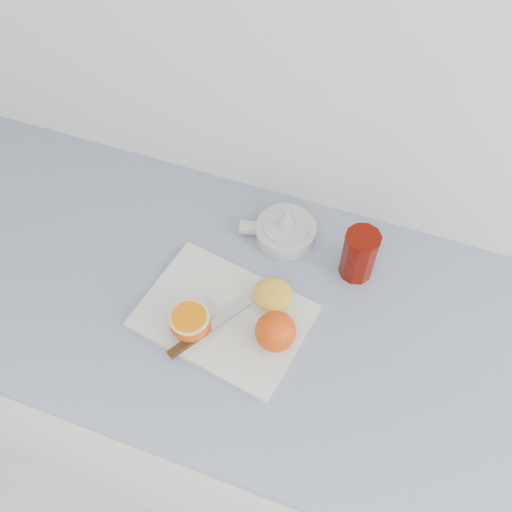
% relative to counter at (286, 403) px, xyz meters
% --- Properties ---
extents(counter, '(2.61, 0.64, 0.89)m').
position_rel_counter_xyz_m(counter, '(0.00, 0.00, 0.00)').
color(counter, white).
rests_on(counter, ground).
extents(cutting_board, '(0.35, 0.27, 0.01)m').
position_rel_counter_xyz_m(cutting_board, '(-0.14, -0.04, 0.45)').
color(cutting_board, silver).
rests_on(cutting_board, counter).
extents(whole_orange, '(0.08, 0.08, 0.08)m').
position_rel_counter_xyz_m(whole_orange, '(-0.02, -0.06, 0.49)').
color(whole_orange, '#FA3C00').
rests_on(whole_orange, cutting_board).
extents(half_orange, '(0.08, 0.08, 0.05)m').
position_rel_counter_xyz_m(half_orange, '(-0.18, -0.09, 0.48)').
color(half_orange, '#FA3C00').
rests_on(half_orange, cutting_board).
extents(squeezed_shell, '(0.08, 0.08, 0.03)m').
position_rel_counter_xyz_m(squeezed_shell, '(-0.06, 0.03, 0.47)').
color(squeezed_shell, gold).
rests_on(squeezed_shell, cutting_board).
extents(paring_knife, '(0.11, 0.17, 0.01)m').
position_rel_counter_xyz_m(paring_knife, '(-0.17, -0.11, 0.46)').
color(paring_knife, '#472911').
rests_on(paring_knife, cutting_board).
extents(citrus_juicer, '(0.16, 0.13, 0.09)m').
position_rel_counter_xyz_m(citrus_juicer, '(-0.09, 0.19, 0.47)').
color(citrus_juicer, silver).
rests_on(citrus_juicer, counter).
extents(red_tumbler, '(0.07, 0.07, 0.12)m').
position_rel_counter_xyz_m(red_tumbler, '(0.08, 0.15, 0.50)').
color(red_tumbler, '#5F0800').
rests_on(red_tumbler, counter).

